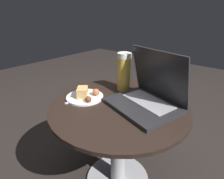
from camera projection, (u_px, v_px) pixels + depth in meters
ground_plane at (118, 179)px, 1.10m from camera, size 6.00×6.00×0.00m
table at (119, 129)px, 0.94m from camera, size 0.69×0.69×0.54m
laptop at (148, 95)px, 0.84m from camera, size 0.38×0.34×0.27m
beer_glass at (124, 72)px, 1.00m from camera, size 0.08×0.08×0.22m
snack_plate at (85, 95)px, 0.93m from camera, size 0.20×0.20×0.06m
fork at (84, 99)px, 0.92m from camera, size 0.07×0.17×0.00m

